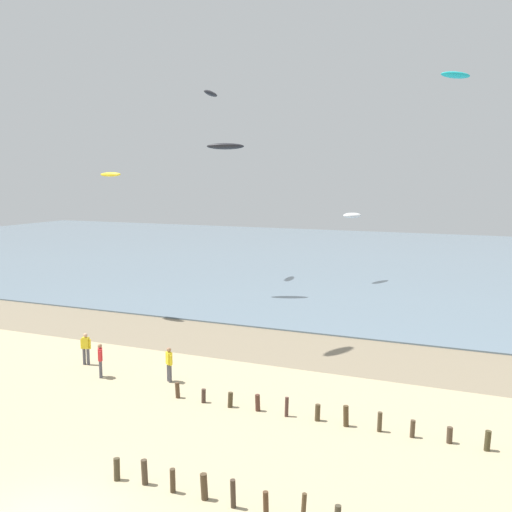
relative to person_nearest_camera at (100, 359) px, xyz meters
The scene contains 12 objects.
wet_sand_strip 10.49m from the person_nearest_camera, 53.33° to the left, with size 120.00×6.84×0.01m, color #84755B.
sea 47.22m from the person_nearest_camera, 82.40° to the left, with size 160.00×70.00×0.10m, color slate.
groyne_near 15.17m from the person_nearest_camera, 31.18° to the right, with size 13.00×0.35×0.93m.
groyne_mid 12.20m from the person_nearest_camera, ahead, with size 14.45×0.35×0.86m.
person_nearest_camera is the anchor object (origin of this frame).
person_mid_beach 3.56m from the person_nearest_camera, 12.70° to the left, with size 0.47×0.40×1.71m.
person_by_waterline 2.36m from the person_nearest_camera, 146.06° to the left, with size 0.55×0.31×1.71m.
kite_aloft_0 23.77m from the person_nearest_camera, 98.48° to the left, with size 3.03×0.97×0.49m, color black.
kite_aloft_1 34.06m from the person_nearest_camera, 106.43° to the left, with size 2.86×0.92×0.46m, color black.
kite_aloft_2 35.24m from the person_nearest_camera, 63.25° to the left, with size 2.97×0.95×0.48m, color #19B2B7.
kite_aloft_3 31.82m from the person_nearest_camera, 80.84° to the left, with size 2.58×0.83×0.41m, color white.
kite_aloft_4 15.83m from the person_nearest_camera, 123.38° to the left, with size 1.88×0.60×0.30m, color yellow.
Camera 1 is at (11.79, -11.95, 9.89)m, focal length 41.09 mm.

